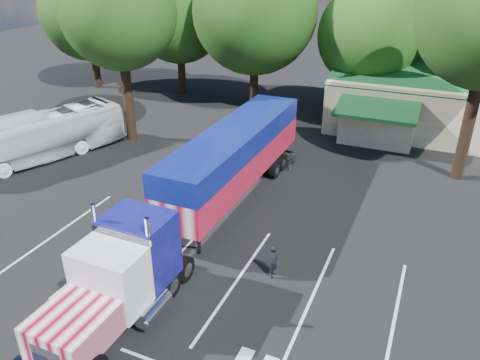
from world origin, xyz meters
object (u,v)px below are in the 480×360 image
at_px(tour_bus, 40,137).
at_px(silver_sedan, 418,131).
at_px(semi_truck, 212,179).
at_px(woman, 274,261).
at_px(bicycle, 293,160).

height_order(tour_bus, silver_sedan, tour_bus).
bearing_deg(semi_truck, woman, -33.34).
xyz_separation_m(woman, silver_sedan, (4.24, 19.03, -0.06)).
height_order(semi_truck, woman, semi_truck).
bearing_deg(woman, silver_sedan, -20.42).
distance_m(semi_truck, tour_bus, 14.22).
xyz_separation_m(semi_truck, bicycle, (1.65, 8.11, -1.98)).
height_order(semi_truck, tour_bus, semi_truck).
height_order(semi_truck, bicycle, semi_truck).
bearing_deg(semi_truck, tour_bus, 169.69).
bearing_deg(tour_bus, woman, 4.29).
distance_m(semi_truck, silver_sedan, 18.32).
distance_m(semi_truck, woman, 5.51).
relative_size(semi_truck, silver_sedan, 4.81).
relative_size(woman, tour_bus, 0.14).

